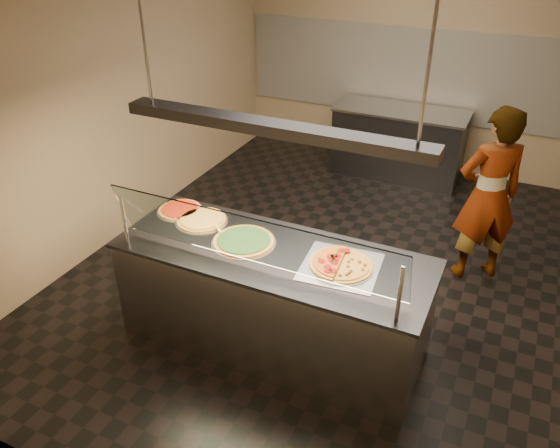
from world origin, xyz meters
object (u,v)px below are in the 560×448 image
at_px(pizza_tomato, 180,209).
at_px(worker, 488,196).
at_px(sneeze_guard, 251,241).
at_px(pizza_spatula, 225,231).
at_px(prep_table, 398,142).
at_px(serving_counter, 273,299).
at_px(pizza_cheese, 202,219).
at_px(half_pizza_pepperoni, 327,259).
at_px(pizza_spinach, 244,241).
at_px(half_pizza_sausage, 355,268).
at_px(perforated_tray, 341,266).
at_px(heat_lamp_housing, 272,128).

relative_size(pizza_tomato, worker, 0.23).
bearing_deg(sneeze_guard, pizza_spatula, 138.16).
bearing_deg(prep_table, serving_counter, -90.73).
bearing_deg(pizza_cheese, half_pizza_pepperoni, -6.70).
distance_m(half_pizza_pepperoni, pizza_tomato, 1.48).
distance_m(sneeze_guard, pizza_spinach, 0.54).
distance_m(sneeze_guard, pizza_tomato, 1.22).
relative_size(sneeze_guard, half_pizza_sausage, 4.65).
relative_size(pizza_tomato, prep_table, 0.23).
relative_size(half_pizza_sausage, pizza_spatula, 1.70).
bearing_deg(pizza_spatula, sneeze_guard, -41.84).
height_order(perforated_tray, pizza_tomato, pizza_tomato).
bearing_deg(sneeze_guard, serving_counter, 90.00).
bearing_deg(pizza_tomato, perforated_tray, -7.57).
distance_m(perforated_tray, heat_lamp_housing, 1.15).
height_order(pizza_cheese, worker, worker).
bearing_deg(prep_table, half_pizza_sausage, -80.77).
bearing_deg(pizza_tomato, pizza_spatula, -16.57).
distance_m(pizza_tomato, pizza_spatula, 0.58).
xyz_separation_m(serving_counter, heat_lamp_housing, (-0.00, 0.00, 1.48)).
height_order(worker, heat_lamp_housing, heat_lamp_housing).
height_order(sneeze_guard, half_pizza_pepperoni, sneeze_guard).
distance_m(pizza_spinach, pizza_cheese, 0.51).
bearing_deg(half_pizza_pepperoni, serving_counter, -175.41).
bearing_deg(sneeze_guard, pizza_tomato, 150.25).
bearing_deg(half_pizza_pepperoni, sneeze_guard, -139.17).
height_order(sneeze_guard, pizza_spinach, sneeze_guard).
height_order(serving_counter, sneeze_guard, sneeze_guard).
bearing_deg(sneeze_guard, pizza_cheese, 145.64).
xyz_separation_m(prep_table, heat_lamp_housing, (-0.05, -3.82, 1.48)).
xyz_separation_m(pizza_spinach, heat_lamp_housing, (0.27, -0.03, 1.00)).
bearing_deg(sneeze_guard, pizza_spinach, 125.98).
height_order(perforated_tray, half_pizza_sausage, half_pizza_sausage).
xyz_separation_m(half_pizza_pepperoni, worker, (0.96, 1.77, -0.08)).
height_order(sneeze_guard, prep_table, sneeze_guard).
distance_m(pizza_tomato, heat_lamp_housing, 1.46).
relative_size(perforated_tray, half_pizza_pepperoni, 1.26).
bearing_deg(worker, prep_table, -88.90).
relative_size(perforated_tray, prep_table, 0.35).
distance_m(half_pizza_sausage, worker, 1.92).
xyz_separation_m(perforated_tray, pizza_cheese, (-1.31, 0.14, 0.01)).
bearing_deg(worker, pizza_spatula, 9.99).
xyz_separation_m(perforated_tray, prep_table, (-0.50, 3.78, -0.47)).
bearing_deg(worker, sneeze_guard, 24.26).
bearing_deg(pizza_spinach, perforated_tray, 0.60).
xyz_separation_m(half_pizza_sausage, pizza_spatula, (-1.14, 0.05, 0.00)).
distance_m(half_pizza_sausage, pizza_spinach, 0.93).
distance_m(perforated_tray, pizza_spatula, 1.02).
relative_size(perforated_tray, pizza_spatula, 2.15).
xyz_separation_m(serving_counter, perforated_tray, (0.55, 0.04, 0.47)).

